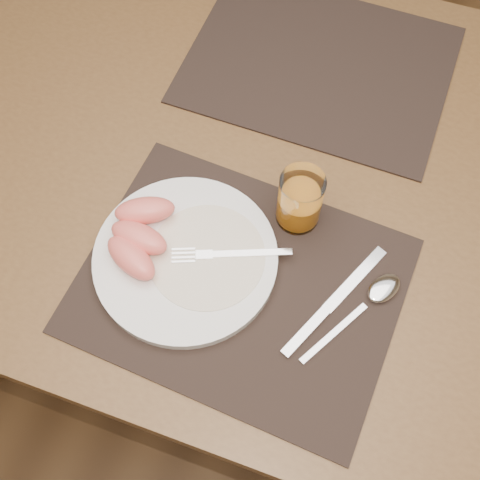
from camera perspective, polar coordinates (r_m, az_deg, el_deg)
name	(u,v)px	position (r m, az deg, el deg)	size (l,w,h in m)	color
ground	(266,318)	(1.65, 2.50, -7.40)	(5.00, 5.00, 0.00)	#54371C
table	(281,192)	(1.04, 3.94, 4.58)	(1.40, 0.90, 0.75)	brown
placemat_near	(240,285)	(0.87, 0.01, -4.29)	(0.45, 0.35, 0.00)	black
placemat_far	(319,64)	(1.11, 7.47, 16.19)	(0.45, 0.35, 0.00)	black
plate	(186,258)	(0.88, -5.18, -1.74)	(0.27, 0.27, 0.02)	white
plate_dressing	(207,256)	(0.87, -3.16, -1.53)	(0.17, 0.17, 0.00)	white
fork	(221,254)	(0.87, -1.82, -1.36)	(0.17, 0.08, 0.00)	silver
knife	(326,310)	(0.86, 8.20, -6.54)	(0.10, 0.21, 0.01)	silver
spoon	(377,295)	(0.88, 12.82, -5.09)	(0.11, 0.18, 0.01)	silver
juice_glass	(300,202)	(0.88, 5.67, 3.63)	(0.07, 0.07, 0.10)	white
grapefruit_wedges	(138,235)	(0.88, -9.61, 0.47)	(0.11, 0.15, 0.04)	#F37463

